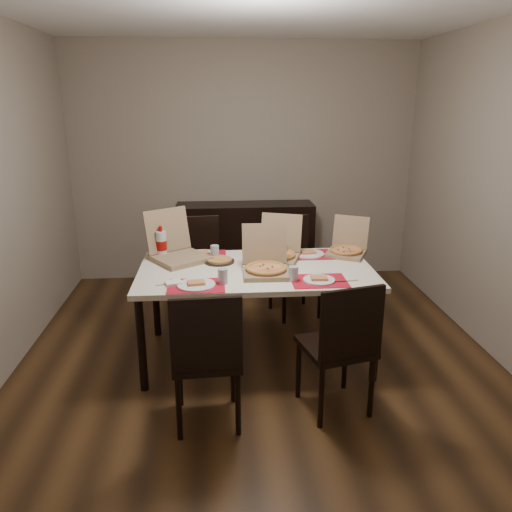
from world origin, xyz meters
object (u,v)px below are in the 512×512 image
at_px(chair_near_right, 341,343).
at_px(dip_bowl, 276,260).
at_px(chair_near_left, 207,354).
at_px(soda_bottle, 161,245).
at_px(dining_table, 256,276).
at_px(chair_far_left, 199,262).
at_px(sideboard, 245,243).
at_px(chair_far_right, 292,261).
at_px(pizza_box_center, 266,266).

distance_m(chair_near_right, dip_bowl, 1.05).
bearing_deg(chair_near_left, soda_bottle, 107.13).
distance_m(dining_table, dip_bowl, 0.24).
bearing_deg(chair_far_left, chair_near_right, -61.21).
height_order(sideboard, dip_bowl, sideboard).
relative_size(sideboard, soda_bottle, 5.59).
bearing_deg(chair_near_left, chair_near_right, 5.25).
bearing_deg(dining_table, chair_far_left, 117.23).
bearing_deg(dining_table, chair_near_left, -112.61).
bearing_deg(chair_far_left, sideboard, 58.40).
distance_m(sideboard, chair_near_right, 2.59).
relative_size(dining_table, soda_bottle, 6.71).
distance_m(sideboard, chair_near_left, 2.66).
bearing_deg(chair_far_right, pizza_box_center, -109.77).
bearing_deg(dip_bowl, dining_table, -139.04).
relative_size(dining_table, chair_far_right, 1.94).
bearing_deg(pizza_box_center, chair_near_left, -119.19).
relative_size(dining_table, dip_bowl, 16.54).
xyz_separation_m(chair_near_right, chair_far_left, (-0.96, 1.75, 0.00)).
bearing_deg(chair_far_right, sideboard, 115.16).
height_order(chair_far_left, soda_bottle, soda_bottle).
bearing_deg(chair_far_right, dip_bowl, -108.70).
bearing_deg(dining_table, dip_bowl, 40.96).
distance_m(sideboard, chair_far_left, 0.95).
relative_size(chair_far_right, dip_bowl, 8.55).
distance_m(chair_near_right, chair_far_left, 2.00).
height_order(dining_table, chair_far_left, chair_far_left).
bearing_deg(pizza_box_center, sideboard, 91.51).
bearing_deg(dip_bowl, pizza_box_center, -112.62).
bearing_deg(dining_table, chair_near_right, -59.48).
bearing_deg(chair_far_right, soda_bottle, -155.02).
height_order(chair_far_right, dip_bowl, chair_far_right).
bearing_deg(chair_near_right, chair_near_left, -174.75).
bearing_deg(chair_near_right, soda_bottle, 137.09).
distance_m(dining_table, pizza_box_center, 0.18).
height_order(chair_near_left, chair_far_right, same).
distance_m(dining_table, soda_bottle, 0.84).
xyz_separation_m(chair_near_left, pizza_box_center, (0.44, 0.78, 0.29)).
height_order(chair_near_right, pizza_box_center, pizza_box_center).
relative_size(sideboard, pizza_box_center, 3.87).
height_order(chair_near_right, chair_far_left, same).
distance_m(sideboard, soda_bottle, 1.65).
relative_size(sideboard, dip_bowl, 13.78).
bearing_deg(soda_bottle, pizza_box_center, -28.47).
height_order(sideboard, pizza_box_center, pizza_box_center).
bearing_deg(chair_far_left, pizza_box_center, -62.53).
bearing_deg(sideboard, dining_table, -90.51).
xyz_separation_m(chair_near_right, chair_far_right, (-0.06, 1.69, 0.00)).
distance_m(sideboard, dip_bowl, 1.62).
relative_size(pizza_box_center, dip_bowl, 3.56).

